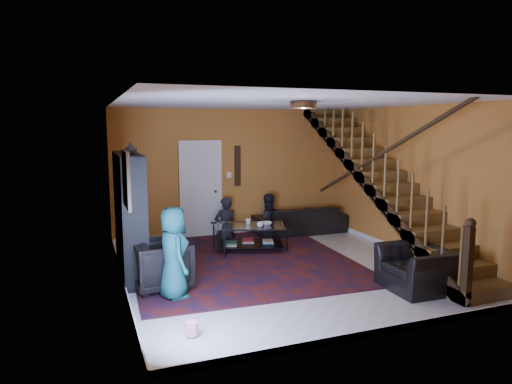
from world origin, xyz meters
The scene contains 21 objects.
floor centered at (0.00, 0.00, 0.00)m, with size 5.50×5.50×0.00m, color beige.
room centered at (-1.33, 1.33, 0.05)m, with size 5.50×5.50×5.50m.
staircase centered at (2.12, 0.00, 1.40)m, with size 0.95×5.02×3.18m.
bookshelf centered at (-2.40, 0.60, 0.96)m, with size 0.35×1.80×2.00m.
door centered at (-0.70, 2.73, 1.02)m, with size 0.82×0.05×2.05m, color silver.
framed_picture centered at (-2.57, -0.90, 1.75)m, with size 0.04×0.74×0.74m, color maroon.
wall_hanging centered at (0.15, 2.73, 1.55)m, with size 0.14×0.03×0.90m, color black.
ceiling_fixture centered at (0.00, -0.80, 2.74)m, with size 0.40×0.40×0.10m, color #3F2814.
rug centered at (-0.48, 0.79, 0.01)m, with size 3.84×4.39×0.02m, color #44120C.
sofa centered at (1.50, 2.30, 0.30)m, with size 2.09×0.82×0.61m, color black.
armchair_left centered at (-2.05, -0.26, 0.37)m, with size 0.80×0.82×0.75m, color black.
armchair_right centered at (1.50, -1.64, 0.32)m, with size 0.99×0.86×0.64m, color black.
person_adult_a centered at (-0.26, 2.35, 0.24)m, with size 0.50×0.33×1.37m, color black.
person_adult_b centered at (0.72, 2.35, 0.25)m, with size 0.68×0.53×1.39m, color black.
person_child centered at (-1.95, -0.70, 0.66)m, with size 0.64×0.42×1.32m, color #165756.
coffee_table centered at (-0.09, 1.26, 0.30)m, with size 1.51×1.15×0.51m.
cup_a centered at (0.04, 1.06, 0.55)m, with size 0.12×0.12×0.09m, color #999999.
cup_b centered at (-0.08, 1.40, 0.56)m, with size 0.11×0.11×0.10m, color #999999.
bowl centered at (0.21, 1.19, 0.54)m, with size 0.23×0.23×0.06m, color #999999.
vase centered at (-2.41, 0.10, 2.10)m, with size 0.18×0.18×0.19m, color #999999.
popcorn_bucket centered at (-1.99, -1.99, 0.10)m, with size 0.14×0.14×0.16m, color red.
Camera 1 is at (-3.07, -6.93, 2.43)m, focal length 32.00 mm.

